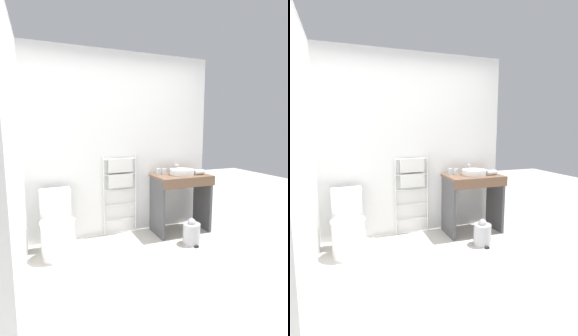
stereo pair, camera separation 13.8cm
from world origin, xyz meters
The scene contains 12 objects.
ground_plane centered at (0.00, 0.00, 0.00)m, with size 12.00×12.00×0.00m, color beige.
wall_back centered at (0.00, 1.53, 1.28)m, with size 2.77×0.12×2.56m, color white.
wall_side centered at (-1.32, 0.74, 1.28)m, with size 0.12×2.18×2.56m, color white.
toilet centered at (-0.91, 1.08, 0.32)m, with size 0.40×0.55×0.78m.
towel_radiator centered at (-0.02, 1.42, 0.80)m, with size 0.50×0.06×1.14m.
vanity_counter centered at (0.83, 1.17, 0.56)m, with size 0.80×0.53×0.85m.
sink_basin centered at (0.84, 1.19, 0.90)m, with size 0.35×0.35×0.08m.
faucet centered at (0.84, 1.38, 0.94)m, with size 0.02×0.10×0.14m.
cup_near_wall centered at (0.54, 1.34, 0.90)m, with size 0.06×0.06×0.09m.
cup_near_edge centered at (0.62, 1.31, 0.90)m, with size 0.06×0.06×0.08m.
hair_dryer centered at (1.09, 1.11, 0.89)m, with size 0.19×0.17×0.07m.
trash_bin centered at (0.75, 0.74, 0.15)m, with size 0.23×0.26×0.35m.
Camera 1 is at (-1.07, -2.09, 1.51)m, focal length 28.00 mm.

